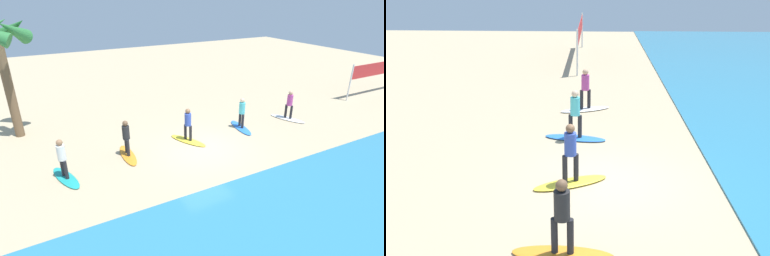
# 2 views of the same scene
# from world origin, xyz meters

# --- Properties ---
(ground_plane) EXTENTS (60.00, 60.00, 0.00)m
(ground_plane) POSITION_xyz_m (0.00, 0.00, 0.00)
(ground_plane) COLOR tan
(surfboard_white) EXTENTS (1.28, 2.16, 0.09)m
(surfboard_white) POSITION_xyz_m (-6.29, -0.81, 0.04)
(surfboard_white) COLOR white
(surfboard_white) RESTS_ON ground
(surfer_white) EXTENTS (0.32, 0.44, 1.64)m
(surfer_white) POSITION_xyz_m (-6.29, -0.81, 1.04)
(surfer_white) COLOR #232328
(surfer_white) RESTS_ON surfboard_white
(surfboard_blue) EXTENTS (0.90, 2.16, 0.09)m
(surfboard_blue) POSITION_xyz_m (-3.09, -1.06, 0.04)
(surfboard_blue) COLOR blue
(surfboard_blue) RESTS_ON ground
(surfer_blue) EXTENTS (0.32, 0.46, 1.64)m
(surfer_blue) POSITION_xyz_m (-3.09, -1.06, 1.04)
(surfer_blue) COLOR #232328
(surfer_blue) RESTS_ON surfboard_blue
(surfboard_yellow) EXTENTS (1.39, 2.14, 0.09)m
(surfboard_yellow) POSITION_xyz_m (0.20, -1.02, 0.04)
(surfboard_yellow) COLOR yellow
(surfboard_yellow) RESTS_ON ground
(surfer_yellow) EXTENTS (0.32, 0.43, 1.64)m
(surfer_yellow) POSITION_xyz_m (0.20, -1.02, 1.04)
(surfer_yellow) COLOR #232328
(surfer_yellow) RESTS_ON surfboard_yellow
(surfboard_orange) EXTENTS (0.66, 2.12, 0.09)m
(surfboard_orange) POSITION_xyz_m (3.30, -1.00, 0.04)
(surfboard_orange) COLOR orange
(surfboard_orange) RESTS_ON ground
(surfer_orange) EXTENTS (0.32, 0.46, 1.64)m
(surfer_orange) POSITION_xyz_m (3.30, -1.00, 1.04)
(surfer_orange) COLOR #232328
(surfer_orange) RESTS_ON surfboard_orange
(surfboard_teal) EXTENTS (1.11, 2.17, 0.09)m
(surfboard_teal) POSITION_xyz_m (6.06, -0.37, 0.04)
(surfboard_teal) COLOR teal
(surfboard_teal) RESTS_ON ground
(surfer_teal) EXTENTS (0.32, 0.45, 1.64)m
(surfer_teal) POSITION_xyz_m (6.06, -0.37, 1.04)
(surfer_teal) COLOR #232328
(surfer_teal) RESTS_ON surfboard_teal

